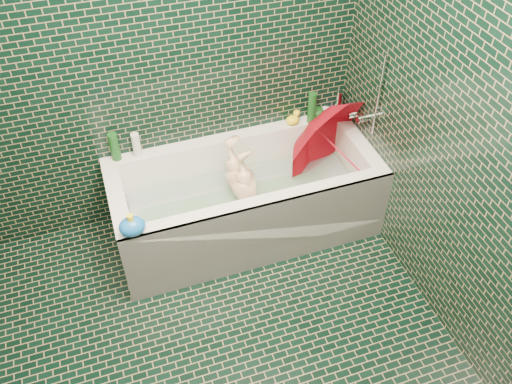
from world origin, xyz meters
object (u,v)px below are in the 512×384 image
object	(u,v)px
rubber_duck	(293,119)
bath_toy	(132,226)
child	(247,196)
bathtub	(246,206)
umbrella	(339,150)

from	to	relation	value
rubber_duck	bath_toy	distance (m)	1.37
child	bath_toy	world-z (taller)	bath_toy
bathtub	bath_toy	xyz separation A→B (m)	(-0.75, -0.32, 0.40)
child	bathtub	bearing A→B (deg)	-107.67
bathtub	bath_toy	distance (m)	0.91
bathtub	bath_toy	world-z (taller)	bath_toy
child	rubber_duck	xyz separation A→B (m)	(0.44, 0.33, 0.28)
bathtub	bath_toy	bearing A→B (deg)	-156.63
bath_toy	bathtub	bearing A→B (deg)	9.71
umbrella	rubber_duck	size ratio (longest dim) A/B	5.06
bathtub	umbrella	size ratio (longest dim) A/B	2.65
umbrella	bath_toy	world-z (taller)	umbrella
umbrella	rubber_duck	xyz separation A→B (m)	(-0.18, 0.35, 0.06)
rubber_duck	bath_toy	xyz separation A→B (m)	(-1.20, -0.65, 0.02)
umbrella	bathtub	bearing A→B (deg)	160.76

